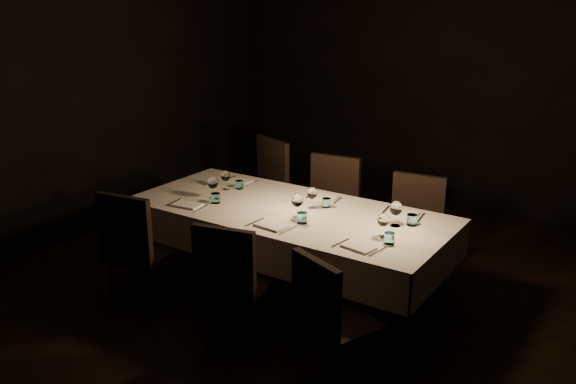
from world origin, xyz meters
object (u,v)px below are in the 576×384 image
Objects in this scene: chair_far_left at (262,188)px; chair_near_left at (136,245)px; chair_far_right at (413,226)px; chair_near_center at (232,279)px; dining_table at (288,218)px; chair_near_right at (328,315)px; chair_far_center at (329,206)px.

chair_near_left is at bearing -68.67° from chair_far_left.
chair_far_right is at bearing -143.87° from chair_near_left.
chair_near_center is 0.99× the size of chair_far_right.
chair_near_center reaches higher than dining_table.
dining_table is 2.45× the size of chair_far_left.
dining_table is 1.21m from chair_near_right.
chair_near_center is at bearing -90.58° from chair_far_center.
chair_near_left reaches higher than chair_near_right.
chair_near_center is 0.77m from chair_near_right.
chair_near_right is (0.77, -0.03, -0.02)m from chair_near_center.
chair_far_right is (0.65, 1.59, 0.01)m from chair_near_center.
chair_near_center is 1.72m from chair_far_right.
chair_near_left is at bearing -13.75° from chair_near_center.
dining_table is 2.84× the size of chair_near_right.
chair_near_center is at bearing 19.22° from chair_near_right.
chair_far_left reaches higher than dining_table.
chair_far_center is 1.05× the size of chair_far_right.
chair_far_right reaches higher than chair_near_right.
chair_near_center is 0.94× the size of chair_far_center.
chair_near_center is 1.61m from chair_far_center.
chair_near_left is 2.24m from chair_far_right.
chair_near_right is at bearing -90.86° from chair_far_right.
chair_far_right is at bearing -6.76° from chair_far_center.
chair_far_left reaches higher than chair_far_right.
dining_table is 1.08m from chair_far_right.
dining_table is 0.81m from chair_far_center.
chair_far_center is (-0.08, 0.79, -0.15)m from dining_table.
chair_far_right reaches higher than chair_near_center.
chair_near_left is at bearing -140.66° from chair_far_right.
chair_far_center reaches higher than chair_near_center.
chair_near_left is 1.04× the size of chair_near_center.
chair_far_left is at bearing 170.24° from chair_far_center.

